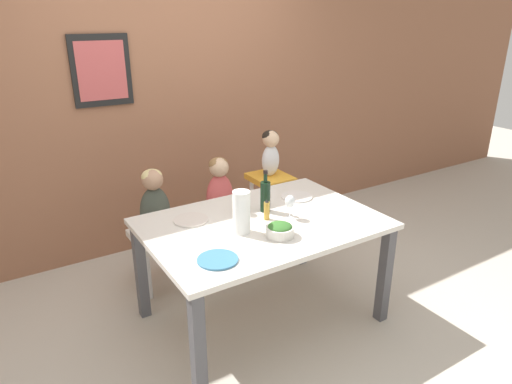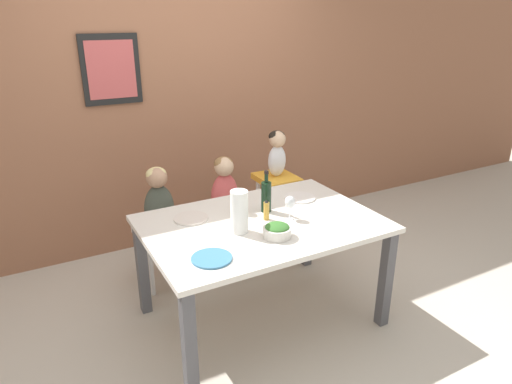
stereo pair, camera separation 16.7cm
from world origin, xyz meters
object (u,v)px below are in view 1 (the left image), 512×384
object	(u,v)px
wine_glass_near	(290,202)
dinner_plate_back_left	(191,220)
chair_right_highchair	(270,194)
chair_far_center	(221,226)
chair_far_left	(158,243)
dinner_plate_back_right	(297,197)
wine_bottle	(265,195)
dinner_plate_front_left	(218,260)
person_child_left	(154,201)
wine_glass_far	(238,197)
person_baby_right	(271,149)
person_child_center	(219,187)
paper_towel_roll	(242,212)
salad_bowl_large	(280,230)

from	to	relation	value
wine_glass_near	dinner_plate_back_left	size ratio (longest dim) A/B	0.71
chair_right_highchair	chair_far_center	bearing A→B (deg)	180.00
wine_glass_near	dinner_plate_back_left	xyz separation A→B (m)	(-0.58, 0.31, -0.11)
chair_far_left	dinner_plate_back_right	distance (m)	1.13
wine_bottle	dinner_plate_front_left	size ratio (longest dim) A/B	1.28
wine_bottle	dinner_plate_back_right	world-z (taller)	wine_bottle
chair_right_highchair	wine_glass_near	size ratio (longest dim) A/B	4.46
chair_right_highchair	dinner_plate_back_right	distance (m)	0.61
wine_glass_near	chair_far_left	bearing A→B (deg)	127.51
chair_far_center	person_child_left	world-z (taller)	person_child_left
chair_right_highchair	person_child_left	xyz separation A→B (m)	(-1.04, 0.00, 0.16)
chair_far_left	dinner_plate_back_left	size ratio (longest dim) A/B	1.93
wine_glass_far	dinner_plate_back_left	xyz separation A→B (m)	(-0.33, 0.06, -0.11)
wine_glass_near	dinner_plate_back_right	world-z (taller)	wine_glass_near
person_child_left	dinner_plate_back_right	world-z (taller)	person_child_left
chair_far_center	dinner_plate_back_left	distance (m)	0.81
person_baby_right	wine_bottle	world-z (taller)	person_baby_right
chair_far_left	chair_far_center	world-z (taller)	same
chair_far_left	dinner_plate_back_right	size ratio (longest dim) A/B	1.93
person_child_left	person_child_center	distance (m)	0.55
paper_towel_roll	wine_bottle	bearing A→B (deg)	33.28
wine_bottle	salad_bowl_large	bearing A→B (deg)	-109.74
chair_far_left	person_child_center	distance (m)	0.65
person_baby_right	wine_glass_near	bearing A→B (deg)	-115.56
salad_bowl_large	dinner_plate_back_right	xyz separation A→B (m)	(0.47, 0.45, -0.04)
dinner_plate_back_left	wine_bottle	bearing A→B (deg)	-14.00
chair_far_center	wine_glass_near	world-z (taller)	wine_glass_near
wine_glass_far	dinner_plate_back_left	size ratio (longest dim) A/B	0.71
salad_bowl_large	dinner_plate_back_left	xyz separation A→B (m)	(-0.37, 0.49, -0.04)
dinner_plate_back_left	dinner_plate_back_right	size ratio (longest dim) A/B	1.00
dinner_plate_back_left	person_child_center	bearing A→B (deg)	47.17
wine_glass_far	person_child_left	bearing A→B (deg)	124.04
person_child_left	dinner_plate_front_left	world-z (taller)	person_child_left
person_child_center	dinner_plate_back_right	distance (m)	0.67
chair_far_left	wine_glass_far	bearing A→B (deg)	-55.90
wine_bottle	paper_towel_roll	size ratio (longest dim) A/B	1.08
paper_towel_roll	chair_far_center	bearing A→B (deg)	71.29
person_child_center	dinner_plate_back_right	xyz separation A→B (m)	(0.35, -0.56, 0.04)
chair_right_highchair	wine_glass_near	bearing A→B (deg)	-115.61
wine_glass_far	dinner_plate_back_left	distance (m)	0.35
person_child_center	dinner_plate_back_left	distance (m)	0.71
wine_bottle	paper_towel_roll	world-z (taller)	wine_bottle
person_child_center	wine_bottle	world-z (taller)	wine_bottle
wine_glass_far	salad_bowl_large	size ratio (longest dim) A/B	0.92
chair_far_left	wine_bottle	world-z (taller)	wine_bottle
wine_bottle	person_baby_right	bearing A→B (deg)	53.90
dinner_plate_back_right	paper_towel_roll	bearing A→B (deg)	-155.95
chair_far_left	wine_glass_far	size ratio (longest dim) A/B	2.72
person_baby_right	dinner_plate_back_right	world-z (taller)	person_baby_right
chair_far_left	dinner_plate_back_left	xyz separation A→B (m)	(0.06, -0.52, 0.38)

